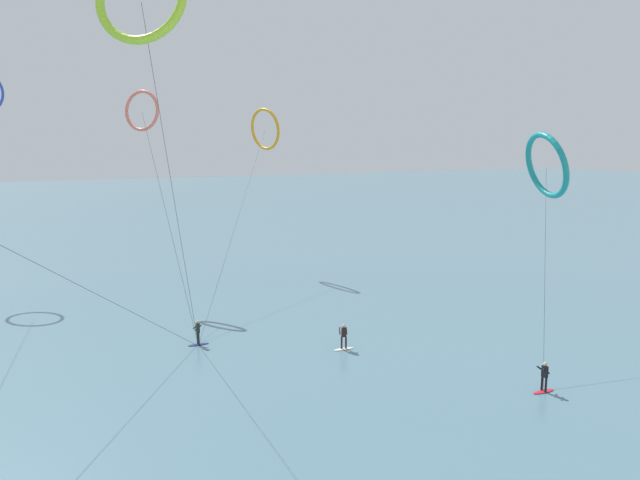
{
  "coord_description": "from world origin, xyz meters",
  "views": [
    {
      "loc": [
        -10.93,
        -2.62,
        13.72
      ],
      "look_at": [
        0.0,
        22.65,
        8.97
      ],
      "focal_mm": 33.29,
      "sensor_mm": 36.0,
      "label": 1
    }
  ],
  "objects_px": {
    "kite_coral": "(142,111)",
    "surfer_ivory": "(344,338)",
    "kite_amber": "(265,129)",
    "surfer_crimson": "(544,379)",
    "kite_teal": "(546,165)",
    "surfer_navy": "(198,334)"
  },
  "relations": [
    {
      "from": "surfer_ivory",
      "to": "kite_teal",
      "type": "distance_m",
      "value": 18.23
    },
    {
      "from": "surfer_ivory",
      "to": "surfer_crimson",
      "type": "bearing_deg",
      "value": 145.71
    },
    {
      "from": "surfer_crimson",
      "to": "kite_teal",
      "type": "xyz_separation_m",
      "value": [
        7.23,
        8.27,
        11.04
      ]
    },
    {
      "from": "surfer_navy",
      "to": "surfer_crimson",
      "type": "bearing_deg",
      "value": -137.37
    },
    {
      "from": "kite_amber",
      "to": "kite_coral",
      "type": "distance_m",
      "value": 14.33
    },
    {
      "from": "kite_amber",
      "to": "kite_teal",
      "type": "relative_size",
      "value": 1.7
    },
    {
      "from": "surfer_crimson",
      "to": "kite_amber",
      "type": "relative_size",
      "value": 0.07
    },
    {
      "from": "kite_coral",
      "to": "kite_amber",
      "type": "bearing_deg",
      "value": 69.37
    },
    {
      "from": "kite_coral",
      "to": "surfer_ivory",
      "type": "bearing_deg",
      "value": -20.19
    },
    {
      "from": "surfer_crimson",
      "to": "surfer_navy",
      "type": "height_order",
      "value": "same"
    },
    {
      "from": "surfer_navy",
      "to": "kite_amber",
      "type": "height_order",
      "value": "kite_amber"
    },
    {
      "from": "kite_teal",
      "to": "kite_amber",
      "type": "bearing_deg",
      "value": 32.5
    },
    {
      "from": "surfer_crimson",
      "to": "kite_teal",
      "type": "bearing_deg",
      "value": 137.35
    },
    {
      "from": "kite_teal",
      "to": "kite_coral",
      "type": "bearing_deg",
      "value": 58.07
    },
    {
      "from": "surfer_ivory",
      "to": "kite_amber",
      "type": "relative_size",
      "value": 0.07
    },
    {
      "from": "surfer_ivory",
      "to": "kite_teal",
      "type": "bearing_deg",
      "value": -166.97
    },
    {
      "from": "surfer_crimson",
      "to": "kite_teal",
      "type": "relative_size",
      "value": 0.12
    },
    {
      "from": "kite_amber",
      "to": "kite_coral",
      "type": "bearing_deg",
      "value": 91.15
    },
    {
      "from": "kite_amber",
      "to": "kite_teal",
      "type": "height_order",
      "value": "kite_amber"
    },
    {
      "from": "surfer_ivory",
      "to": "surfer_navy",
      "type": "distance_m",
      "value": 9.73
    },
    {
      "from": "kite_teal",
      "to": "surfer_crimson",
      "type": "bearing_deg",
      "value": 150.64
    },
    {
      "from": "surfer_crimson",
      "to": "kite_coral",
      "type": "xyz_separation_m",
      "value": [
        -16.6,
        31.07,
        15.2
      ]
    }
  ]
}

